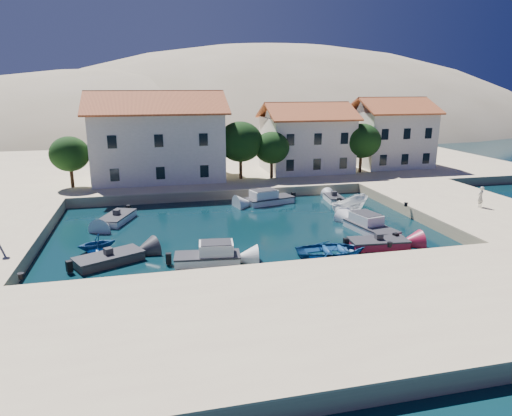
# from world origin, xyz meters

# --- Properties ---
(ground) EXTENTS (400.00, 400.00, 0.00)m
(ground) POSITION_xyz_m (0.00, 0.00, 0.00)
(ground) COLOR black
(ground) RESTS_ON ground
(quay_south) EXTENTS (52.00, 12.00, 1.00)m
(quay_south) POSITION_xyz_m (0.00, -6.00, 0.50)
(quay_south) COLOR #C8AD88
(quay_south) RESTS_ON ground
(quay_east) EXTENTS (11.00, 20.00, 1.00)m
(quay_east) POSITION_xyz_m (20.50, 10.00, 0.50)
(quay_east) COLOR #C8AD88
(quay_east) RESTS_ON ground
(quay_north) EXTENTS (80.00, 36.00, 1.00)m
(quay_north) POSITION_xyz_m (2.00, 38.00, 0.50)
(quay_north) COLOR #C8AD88
(quay_north) RESTS_ON ground
(hills) EXTENTS (254.00, 176.00, 99.00)m
(hills) POSITION_xyz_m (20.64, 123.62, -23.40)
(hills) COLOR tan
(hills) RESTS_ON ground
(building_left) EXTENTS (14.70, 9.45, 9.70)m
(building_left) POSITION_xyz_m (-6.00, 28.00, 5.94)
(building_left) COLOR beige
(building_left) RESTS_ON quay_north
(building_mid) EXTENTS (10.50, 8.40, 8.30)m
(building_mid) POSITION_xyz_m (12.00, 29.00, 5.22)
(building_mid) COLOR beige
(building_mid) RESTS_ON quay_north
(building_right) EXTENTS (9.45, 8.40, 8.80)m
(building_right) POSITION_xyz_m (24.00, 30.00, 5.47)
(building_right) COLOR beige
(building_right) RESTS_ON quay_north
(trees) EXTENTS (37.30, 5.30, 6.45)m
(trees) POSITION_xyz_m (4.51, 25.46, 4.84)
(trees) COLOR #382314
(trees) RESTS_ON quay_north
(bollards) EXTENTS (29.36, 9.56, 0.30)m
(bollards) POSITION_xyz_m (2.80, 3.87, 1.15)
(bollards) COLOR black
(bollards) RESTS_ON ground
(motorboat_grey_sw) EXTENTS (4.72, 3.65, 1.25)m
(motorboat_grey_sw) POSITION_xyz_m (-10.02, 4.69, 0.29)
(motorboat_grey_sw) COLOR #302F34
(motorboat_grey_sw) RESTS_ON ground
(cabin_cruiser_south) EXTENTS (4.45, 2.30, 1.60)m
(cabin_cruiser_south) POSITION_xyz_m (-3.74, 3.20, 0.48)
(cabin_cruiser_south) COLOR white
(cabin_cruiser_south) RESTS_ON ground
(rowboat_south) EXTENTS (5.10, 3.81, 1.01)m
(rowboat_south) POSITION_xyz_m (4.76, 2.71, 0.00)
(rowboat_south) COLOR navy
(rowboat_south) RESTS_ON ground
(motorboat_red_se) EXTENTS (4.30, 2.20, 1.25)m
(motorboat_red_se) POSITION_xyz_m (8.63, 3.42, 0.29)
(motorboat_red_se) COLOR maroon
(motorboat_red_se) RESTS_ON ground
(cabin_cruiser_east) EXTENTS (2.86, 5.16, 1.60)m
(cabin_cruiser_east) POSITION_xyz_m (9.70, 6.67, 0.48)
(cabin_cruiser_east) COLOR white
(cabin_cruiser_east) RESTS_ON ground
(boat_east) EXTENTS (4.91, 3.82, 1.80)m
(boat_east) POSITION_xyz_m (10.17, 11.79, 0.00)
(boat_east) COLOR white
(boat_east) RESTS_ON ground
(motorboat_white_ne) EXTENTS (1.74, 3.18, 1.25)m
(motorboat_white_ne) POSITION_xyz_m (10.75, 16.73, 0.30)
(motorboat_white_ne) COLOR white
(motorboat_white_ne) RESTS_ON ground
(rowboat_west) EXTENTS (3.17, 2.94, 1.37)m
(rowboat_west) POSITION_xyz_m (-11.03, 7.43, 0.00)
(rowboat_west) COLOR navy
(rowboat_west) RESTS_ON ground
(motorboat_white_west) EXTENTS (3.28, 4.66, 1.25)m
(motorboat_white_west) POSITION_xyz_m (-10.05, 14.46, 0.29)
(motorboat_white_west) COLOR white
(motorboat_white_west) RESTS_ON ground
(cabin_cruiser_north) EXTENTS (5.08, 3.13, 1.60)m
(cabin_cruiser_north) POSITION_xyz_m (4.29, 17.56, 0.48)
(cabin_cruiser_north) COLOR white
(cabin_cruiser_north) RESTS_ON ground
(pedestrian) EXTENTS (0.79, 0.67, 1.83)m
(pedestrian) POSITION_xyz_m (20.82, 8.30, 1.91)
(pedestrian) COLOR beige
(pedestrian) RESTS_ON quay_east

